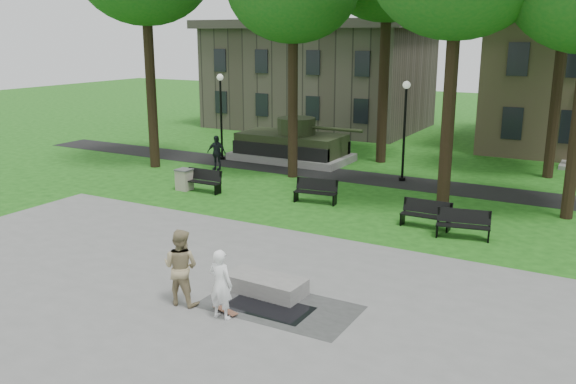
{
  "coord_description": "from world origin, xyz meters",
  "views": [
    {
      "loc": [
        9.59,
        -15.16,
        6.81
      ],
      "look_at": [
        -0.59,
        3.04,
        1.4
      ],
      "focal_mm": 38.0,
      "sensor_mm": 36.0,
      "label": 1
    }
  ],
  "objects_px": {
    "friend_watching": "(181,267)",
    "skateboarder": "(221,284)",
    "trash_bin": "(184,179)",
    "concrete_block": "(265,285)",
    "park_bench_0": "(203,180)"
  },
  "relations": [
    {
      "from": "park_bench_0",
      "to": "trash_bin",
      "type": "bearing_deg",
      "value": -169.59
    },
    {
      "from": "skateboarder",
      "to": "concrete_block",
      "type": "bearing_deg",
      "value": -93.97
    },
    {
      "from": "skateboarder",
      "to": "trash_bin",
      "type": "relative_size",
      "value": 1.86
    },
    {
      "from": "park_bench_0",
      "to": "concrete_block",
      "type": "bearing_deg",
      "value": -44.78
    },
    {
      "from": "concrete_block",
      "to": "park_bench_0",
      "type": "xyz_separation_m",
      "value": [
        -8.14,
        8.08,
        0.28
      ]
    },
    {
      "from": "friend_watching",
      "to": "trash_bin",
      "type": "height_order",
      "value": "friend_watching"
    },
    {
      "from": "concrete_block",
      "to": "skateboarder",
      "type": "relative_size",
      "value": 1.23
    },
    {
      "from": "friend_watching",
      "to": "skateboarder",
      "type": "bearing_deg",
      "value": 165.04
    },
    {
      "from": "skateboarder",
      "to": "friend_watching",
      "type": "bearing_deg",
      "value": -7.49
    },
    {
      "from": "concrete_block",
      "to": "friend_watching",
      "type": "distance_m",
      "value": 2.38
    },
    {
      "from": "friend_watching",
      "to": "trash_bin",
      "type": "xyz_separation_m",
      "value": [
        -7.54,
        9.55,
        -0.54
      ]
    },
    {
      "from": "park_bench_0",
      "to": "friend_watching",
      "type": "bearing_deg",
      "value": -55.77
    },
    {
      "from": "skateboarder",
      "to": "friend_watching",
      "type": "xyz_separation_m",
      "value": [
        -1.38,
        0.2,
        0.12
      ]
    },
    {
      "from": "concrete_block",
      "to": "skateboarder",
      "type": "bearing_deg",
      "value": -94.57
    },
    {
      "from": "skateboarder",
      "to": "trash_bin",
      "type": "height_order",
      "value": "skateboarder"
    }
  ]
}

